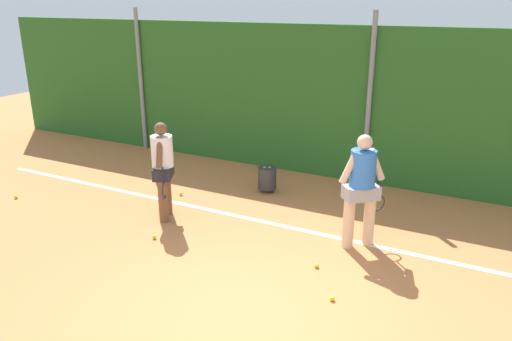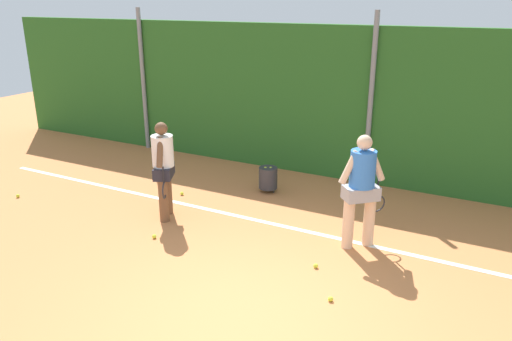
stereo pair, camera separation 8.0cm
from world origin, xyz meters
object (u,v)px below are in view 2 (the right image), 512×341
(player_midcourt, at_px, (362,186))
(tennis_ball_2, at_px, (182,193))
(tennis_ball_6, at_px, (316,266))
(tennis_ball_5, at_px, (154,236))
(ball_hopper, at_px, (268,178))
(tennis_ball_1, at_px, (18,196))
(tennis_ball_0, at_px, (331,299))
(player_foreground_near, at_px, (163,166))

(player_midcourt, relative_size, tennis_ball_2, 26.51)
(tennis_ball_2, bearing_deg, tennis_ball_6, -22.48)
(tennis_ball_5, relative_size, tennis_ball_6, 1.00)
(ball_hopper, bearing_deg, tennis_ball_6, -50.49)
(tennis_ball_1, height_order, tennis_ball_6, same)
(tennis_ball_5, height_order, tennis_ball_6, same)
(tennis_ball_0, xyz_separation_m, tennis_ball_2, (-3.73, 2.02, 0.00))
(tennis_ball_2, distance_m, tennis_ball_6, 3.54)
(player_foreground_near, height_order, tennis_ball_2, player_foreground_near)
(tennis_ball_6, bearing_deg, tennis_ball_5, -172.58)
(tennis_ball_1, xyz_separation_m, tennis_ball_6, (5.95, 0.20, 0.00))
(player_foreground_near, bearing_deg, player_midcourt, 72.28)
(player_midcourt, bearing_deg, tennis_ball_5, 160.88)
(player_foreground_near, distance_m, tennis_ball_1, 3.24)
(player_midcourt, bearing_deg, tennis_ball_2, 130.61)
(player_midcourt, height_order, tennis_ball_0, player_midcourt)
(player_foreground_near, height_order, ball_hopper, player_foreground_near)
(tennis_ball_0, bearing_deg, tennis_ball_1, 175.80)
(tennis_ball_1, xyz_separation_m, tennis_ball_5, (3.37, -0.14, 0.00))
(tennis_ball_2, bearing_deg, tennis_ball_1, -149.95)
(tennis_ball_1, bearing_deg, player_foreground_near, 11.28)
(player_midcourt, distance_m, tennis_ball_1, 6.44)
(tennis_ball_1, relative_size, tennis_ball_5, 1.00)
(player_foreground_near, bearing_deg, tennis_ball_1, -105.45)
(ball_hopper, bearing_deg, tennis_ball_2, -146.36)
(tennis_ball_1, distance_m, tennis_ball_6, 5.96)
(tennis_ball_6, bearing_deg, tennis_ball_0, -55.72)
(tennis_ball_0, relative_size, tennis_ball_6, 1.00)
(tennis_ball_2, distance_m, tennis_ball_5, 1.82)
(ball_hopper, bearing_deg, tennis_ball_5, -105.06)
(tennis_ball_5, bearing_deg, player_foreground_near, 113.60)
(player_foreground_near, xyz_separation_m, tennis_ball_6, (2.91, -0.41, -0.91))
(tennis_ball_5, bearing_deg, tennis_ball_0, -6.28)
(player_midcourt, relative_size, tennis_ball_0, 26.51)
(player_foreground_near, relative_size, tennis_ball_0, 25.43)
(player_midcourt, height_order, tennis_ball_1, player_midcourt)
(tennis_ball_1, bearing_deg, tennis_ball_6, 1.93)
(ball_hopper, height_order, tennis_ball_5, ball_hopper)
(tennis_ball_0, bearing_deg, ball_hopper, 128.39)
(tennis_ball_2, bearing_deg, tennis_ball_0, -28.51)
(ball_hopper, xyz_separation_m, tennis_ball_0, (2.34, -2.95, -0.26))
(tennis_ball_0, distance_m, tennis_ball_6, 0.81)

